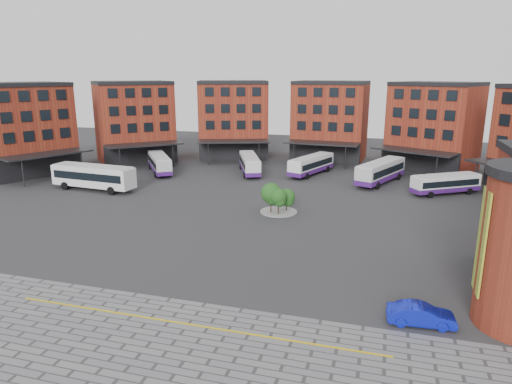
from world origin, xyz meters
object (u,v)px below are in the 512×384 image
(bus_e, at_px, (381,171))
(bus_f, at_px, (446,184))
(bus_c, at_px, (250,164))
(bus_d, at_px, (311,165))
(tree_island, at_px, (278,197))
(blue_car, at_px, (421,315))
(bus_b, at_px, (160,163))
(bus_a, at_px, (93,176))

(bus_e, bearing_deg, bus_f, -3.01)
(bus_c, distance_m, bus_f, 29.93)
(bus_e, bearing_deg, bus_d, -172.49)
(tree_island, relative_size, bus_d, 0.40)
(bus_e, xyz_separation_m, blue_car, (3.45, -40.33, -1.08))
(bus_b, distance_m, bus_d, 24.95)
(blue_car, bearing_deg, bus_f, -12.63)
(bus_e, distance_m, blue_car, 40.49)
(tree_island, distance_m, bus_b, 29.08)
(tree_island, relative_size, bus_b, 0.44)
(bus_c, xyz_separation_m, bus_e, (20.79, -1.13, 0.17))
(bus_d, relative_size, blue_car, 2.51)
(bus_c, relative_size, bus_d, 0.98)
(bus_b, xyz_separation_m, bus_c, (14.47, 3.57, 0.00))
(bus_a, xyz_separation_m, bus_e, (38.77, 15.38, -0.29))
(bus_b, bearing_deg, bus_d, -23.09)
(bus_a, bearing_deg, tree_island, -92.23)
(bus_b, height_order, blue_car, bus_b)
(tree_island, xyz_separation_m, bus_b, (-23.96, 16.48, -0.33))
(bus_a, distance_m, bus_f, 48.72)
(bus_d, bearing_deg, blue_car, -51.23)
(bus_d, relative_size, bus_f, 1.16)
(bus_a, bearing_deg, bus_d, -51.39)
(tree_island, height_order, bus_b, tree_island)
(bus_c, distance_m, bus_e, 20.82)
(tree_island, bearing_deg, bus_e, 59.15)
(bus_b, relative_size, bus_c, 0.93)
(bus_c, bearing_deg, bus_a, -160.42)
(bus_f, bearing_deg, bus_d, -143.16)
(bus_c, relative_size, bus_f, 1.14)
(bus_d, bearing_deg, bus_b, -146.87)
(bus_e, bearing_deg, bus_a, -135.28)
(bus_b, xyz_separation_m, bus_d, (24.33, 5.49, 0.02))
(bus_e, bearing_deg, bus_c, -160.03)
(bus_c, bearing_deg, bus_f, -33.31)
(bus_a, bearing_deg, blue_car, -115.46)
(tree_island, distance_m, bus_c, 22.19)
(bus_b, distance_m, bus_e, 35.35)
(bus_d, bearing_deg, bus_c, -148.58)
(bus_a, relative_size, bus_d, 1.16)
(bus_d, xyz_separation_m, blue_car, (14.38, -43.37, -0.92))
(bus_a, xyz_separation_m, bus_c, (17.98, 16.51, -0.46))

